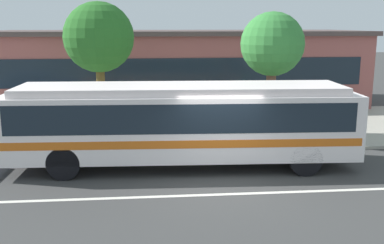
% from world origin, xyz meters
% --- Properties ---
extents(ground_plane, '(120.00, 120.00, 0.00)m').
position_xyz_m(ground_plane, '(0.00, 0.00, 0.00)').
color(ground_plane, '#393A39').
extents(sidewalk_slab, '(60.00, 8.00, 0.12)m').
position_xyz_m(sidewalk_slab, '(0.00, 7.14, 0.06)').
color(sidewalk_slab, '#9E998C').
rests_on(sidewalk_slab, ground_plane).
extents(lane_stripe_center, '(56.00, 0.16, 0.01)m').
position_xyz_m(lane_stripe_center, '(0.00, -0.80, 0.00)').
color(lane_stripe_center, silver).
rests_on(lane_stripe_center, ground_plane).
extents(transit_bus, '(11.12, 2.92, 2.67)m').
position_xyz_m(transit_bus, '(-1.06, 1.79, 1.56)').
color(transit_bus, white).
rests_on(transit_bus, ground_plane).
extents(pedestrian_waiting_near_sign, '(0.47, 0.47, 1.72)m').
position_xyz_m(pedestrian_waiting_near_sign, '(3.88, 5.04, 1.13)').
color(pedestrian_waiting_near_sign, navy).
rests_on(pedestrian_waiting_near_sign, sidewalk_slab).
extents(bus_stop_sign, '(0.08, 0.44, 2.29)m').
position_xyz_m(bus_stop_sign, '(2.26, 3.79, 1.60)').
color(bus_stop_sign, gray).
rests_on(bus_stop_sign, sidewalk_slab).
extents(street_tree_near_stop, '(2.85, 2.85, 5.33)m').
position_xyz_m(street_tree_near_stop, '(-4.08, 6.59, 3.98)').
color(street_tree_near_stop, brown).
rests_on(street_tree_near_stop, sidewalk_slab).
extents(street_tree_mid_block, '(2.49, 2.49, 4.90)m').
position_xyz_m(street_tree_mid_block, '(2.73, 5.17, 3.72)').
color(street_tree_mid_block, brown).
rests_on(street_tree_mid_block, sidewalk_slab).
extents(station_building, '(20.47, 7.07, 4.19)m').
position_xyz_m(station_building, '(-0.40, 13.66, 2.10)').
color(station_building, '#97514D').
rests_on(station_building, ground_plane).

